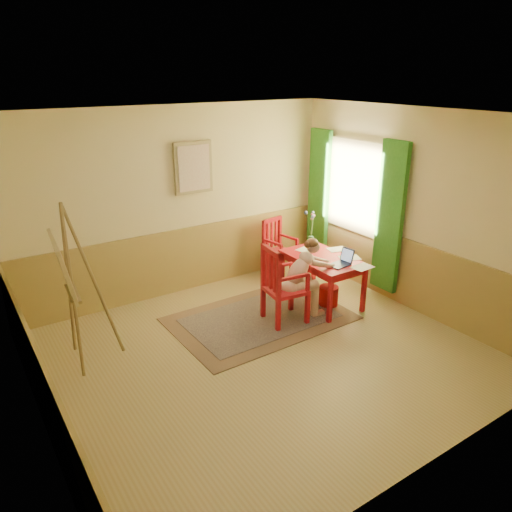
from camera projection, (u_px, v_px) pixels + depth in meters
room at (265, 246)px, 5.40m from camera, size 5.04×4.54×2.84m
wainscot at (230, 293)px, 6.35m from camera, size 5.00×4.50×1.00m
window at (353, 200)px, 7.52m from camera, size 0.12×2.01×2.20m
wall_portrait at (194, 168)px, 7.07m from camera, size 0.60×0.05×0.76m
rug at (260, 318)px, 6.73m from camera, size 2.42×1.63×0.02m
table at (322, 263)px, 7.00m from camera, size 0.73×1.21×0.72m
chair_left at (282, 285)px, 6.47m from camera, size 0.56×0.54×1.10m
chair_back at (278, 248)px, 7.97m from camera, size 0.51×0.52×0.98m
figure at (302, 276)px, 6.57m from camera, size 0.86×0.41×1.14m
laptop at (342, 262)px, 6.69m from camera, size 0.37×0.25×0.21m
papers at (338, 256)px, 7.01m from camera, size 0.72×1.22×0.00m
vase at (311, 230)px, 7.36m from camera, size 0.21×0.27×0.53m
wastebasket at (329, 296)px, 7.07m from camera, size 0.37×0.37×0.30m
easel at (67, 272)px, 5.34m from camera, size 0.68×0.87×1.95m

